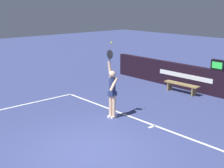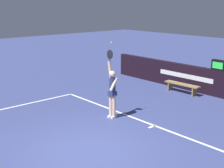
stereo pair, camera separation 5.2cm
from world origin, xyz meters
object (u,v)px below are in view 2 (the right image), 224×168
at_px(tennis_player, 112,90).
at_px(courtside_bench_far, 182,86).
at_px(tennis_ball, 112,43).
at_px(speed_display, 219,65).

relative_size(tennis_player, courtside_bench_far, 1.41).
relative_size(tennis_ball, courtside_bench_far, 0.04).
relative_size(speed_display, courtside_bench_far, 0.36).
bearing_deg(tennis_ball, tennis_player, -28.65).
bearing_deg(tennis_ball, speed_display, 77.50).
height_order(tennis_player, tennis_ball, tennis_ball).
xyz_separation_m(speed_display, tennis_player, (-1.07, -5.30, -0.39)).
bearing_deg(courtside_bench_far, tennis_ball, -87.54).
bearing_deg(speed_display, courtside_bench_far, -151.94).
distance_m(tennis_ball, courtside_bench_far, 5.12).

